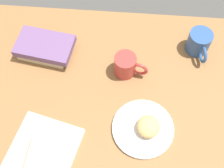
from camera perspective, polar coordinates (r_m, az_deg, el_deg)
The scene contains 9 objects.
dining_table at distance 108.31cm, azimuth 0.58°, elevation -4.91°, with size 110.00×90.00×4.00cm, color olive.
round_plate at distance 103.28cm, azimuth 6.04°, elevation -8.63°, with size 21.47×21.47×1.40cm, color white.
scone_pastry at distance 100.55cm, azimuth 7.11°, elevation -8.22°, with size 8.32×7.90×4.57cm, color #DEAF67.
square_plate at distance 102.99cm, azimuth -13.18°, elevation -12.36°, with size 21.59×21.59×1.60cm, color white.
sauce_cup at distance 101.86cm, azimuth -12.30°, elevation -9.57°, with size 5.73×5.73×2.68cm.
breakfast_wrap at distance 98.53cm, azimuth -14.63°, elevation -13.73°, with size 6.57×6.57×11.93cm, color beige.
book_stack at distance 118.29cm, azimuth -13.00°, elevation 6.94°, with size 23.44×16.44×6.22cm.
coffee_mug at distance 119.94cm, azimuth 16.62°, elevation 7.78°, with size 9.02×13.81×9.18cm.
second_mug at distance 109.46cm, azimuth 2.76°, elevation 3.68°, with size 12.92×8.28×8.96cm.
Camera 1 is at (-2.30, 42.39, 101.65)cm, focal length 46.85 mm.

